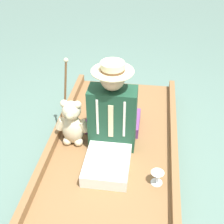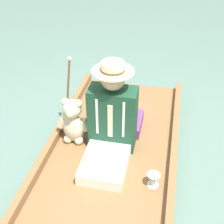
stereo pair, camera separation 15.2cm
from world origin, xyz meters
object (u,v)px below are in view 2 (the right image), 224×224
at_px(wine_glass, 154,178).
at_px(walking_cane, 68,89).
at_px(seated_person, 111,122).
at_px(teddy_bear, 73,122).

distance_m(wine_glass, walking_cane, 1.16).
bearing_deg(walking_cane, wine_glass, 144.61).
distance_m(seated_person, walking_cane, 0.57).
bearing_deg(teddy_bear, seated_person, 172.28).
height_order(wine_glass, walking_cane, walking_cane).
xyz_separation_m(seated_person, teddy_bear, (0.37, -0.05, -0.10)).
xyz_separation_m(seated_person, wine_glass, (-0.42, 0.36, -0.23)).
distance_m(seated_person, wine_glass, 0.60).
bearing_deg(seated_person, teddy_bear, -7.01).
bearing_deg(teddy_bear, wine_glass, 152.71).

